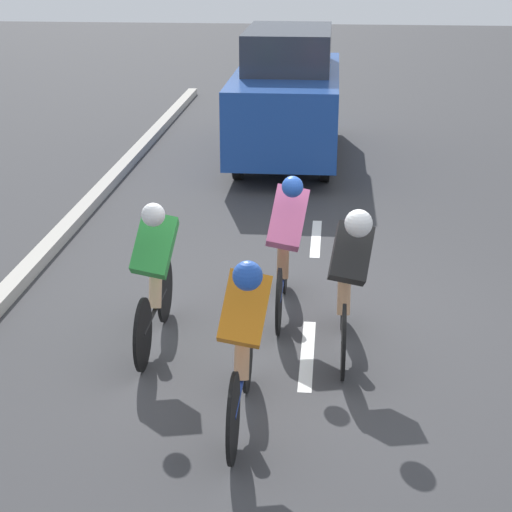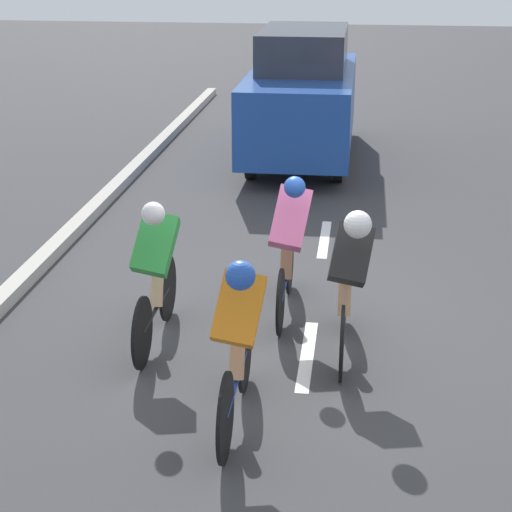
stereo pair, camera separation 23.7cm
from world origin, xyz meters
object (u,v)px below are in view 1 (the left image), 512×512
at_px(cyclist_green, 154,270).
at_px(support_car, 287,95).
at_px(cyclist_orange, 243,338).
at_px(cyclist_pink, 286,241).
at_px(cyclist_black, 349,275).

height_order(cyclist_green, support_car, support_car).
bearing_deg(cyclist_orange, cyclist_pink, -95.20).
bearing_deg(support_car, cyclist_orange, 91.05).
xyz_separation_m(cyclist_pink, support_car, (0.35, -6.47, 0.28)).
bearing_deg(cyclist_pink, support_car, -86.88).
relative_size(cyclist_black, cyclist_pink, 1.00).
distance_m(cyclist_orange, support_car, 8.61).
distance_m(cyclist_green, support_car, 7.34).
height_order(cyclist_orange, support_car, support_car).
xyz_separation_m(cyclist_black, cyclist_orange, (0.80, 1.29, -0.01)).
bearing_deg(cyclist_black, cyclist_pink, -54.35).
xyz_separation_m(cyclist_pink, cyclist_orange, (0.19, 2.14, -0.02)).
bearing_deg(support_car, cyclist_green, 83.82).
xyz_separation_m(cyclist_pink, cyclist_green, (1.14, 0.83, -0.02)).
bearing_deg(cyclist_black, support_car, -82.52).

